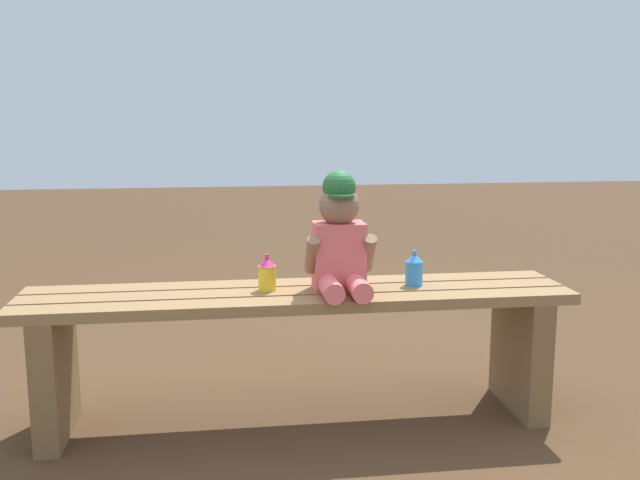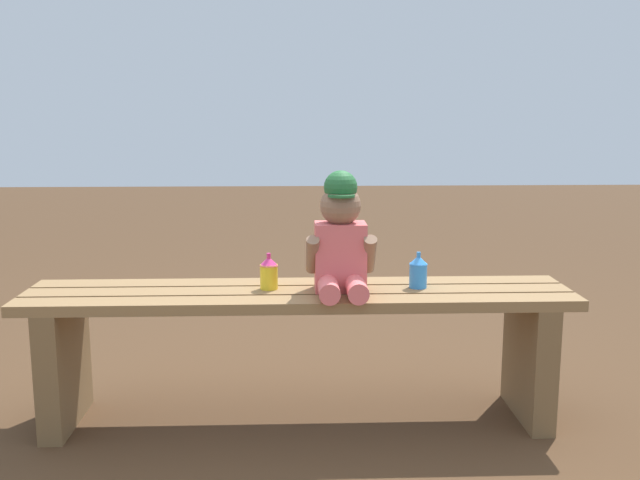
% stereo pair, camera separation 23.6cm
% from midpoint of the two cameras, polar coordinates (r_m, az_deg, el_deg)
% --- Properties ---
extents(ground_plane, '(16.00, 16.00, 0.00)m').
position_cam_midpoint_polar(ground_plane, '(2.60, 1.06, -14.02)').
color(ground_plane, '#4C331E').
extents(park_bench, '(1.85, 0.37, 0.47)m').
position_cam_midpoint_polar(park_bench, '(2.48, 1.08, -7.16)').
color(park_bench, olive).
rests_on(park_bench, ground_plane).
extents(child_figure, '(0.23, 0.27, 0.40)m').
position_cam_midpoint_polar(child_figure, '(2.39, 4.48, 0.01)').
color(child_figure, '#E56666').
rests_on(child_figure, park_bench).
extents(sippy_cup_left, '(0.06, 0.06, 0.12)m').
position_cam_midpoint_polar(sippy_cup_left, '(2.44, -1.30, -2.59)').
color(sippy_cup_left, yellow).
rests_on(sippy_cup_left, park_bench).
extents(sippy_cup_right, '(0.06, 0.06, 0.12)m').
position_cam_midpoint_polar(sippy_cup_right, '(2.50, 10.46, -2.45)').
color(sippy_cup_right, '#338CE5').
rests_on(sippy_cup_right, park_bench).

